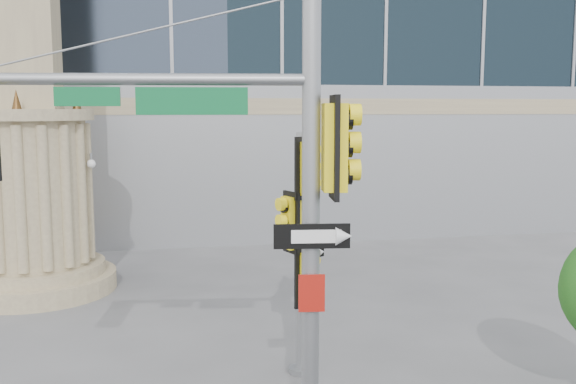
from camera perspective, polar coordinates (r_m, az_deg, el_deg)
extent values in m
cylinder|color=gray|center=(19.62, -21.47, -7.45)|extent=(4.40, 4.40, 0.50)
cylinder|color=gray|center=(19.53, -21.52, -6.32)|extent=(3.80, 3.80, 0.30)
cylinder|color=gray|center=(19.15, -21.83, -0.05)|extent=(3.00, 3.00, 4.00)
cylinder|color=gray|center=(19.01, -22.14, 6.39)|extent=(3.50, 3.50, 0.30)
cone|color=#472D14|center=(18.81, -18.27, 7.77)|extent=(0.24, 0.24, 0.50)
cylinder|color=slate|center=(8.58, 2.03, -4.83)|extent=(0.24, 0.24, 6.57)
cylinder|color=slate|center=(8.47, -13.79, 9.71)|extent=(4.58, 0.73, 0.15)
cube|color=#0B5F30|center=(8.35, -8.52, 8.00)|extent=(1.42, 0.22, 0.35)
cube|color=yellow|center=(8.44, 4.15, 3.96)|extent=(0.38, 0.64, 1.37)
cube|color=black|center=(8.40, 2.14, -3.95)|extent=(1.00, 0.16, 0.33)
cube|color=#A8170F|center=(8.58, 2.12, -8.98)|extent=(0.35, 0.08, 0.50)
cylinder|color=slate|center=(12.96, 1.10, -15.52)|extent=(0.45, 0.45, 0.11)
cylinder|color=slate|center=(12.25, 1.12, -5.66)|extent=(0.17, 0.17, 4.67)
cube|color=yellow|center=(11.81, 1.69, 2.12)|extent=(0.57, 0.43, 1.17)
cube|color=yellow|center=(12.01, 0.31, -2.73)|extent=(0.43, 0.57, 1.17)
cube|color=yellow|center=(12.18, 1.65, -7.55)|extent=(0.57, 0.43, 1.17)
cube|color=black|center=(12.24, 2.07, -5.45)|extent=(0.55, 0.23, 0.19)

